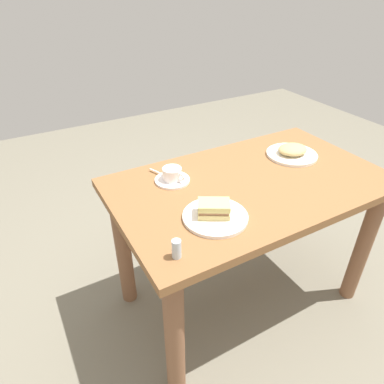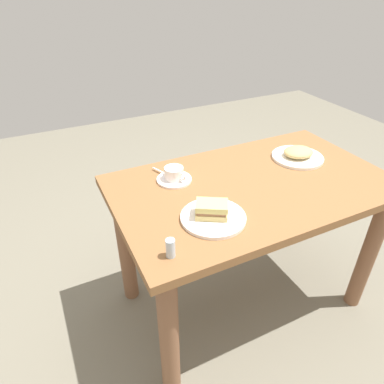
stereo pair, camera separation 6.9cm
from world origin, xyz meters
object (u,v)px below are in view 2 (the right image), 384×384
at_px(sandwich_front, 212,209).
at_px(coffee_saucer, 174,179).
at_px(spoon, 162,172).
at_px(dining_table, 250,209).
at_px(side_plate, 297,157).
at_px(salt_shaker, 170,248).
at_px(sandwich_plate, 213,217).
at_px(coffee_cup, 174,173).

distance_m(sandwich_front, coffee_saucer, 0.33).
bearing_deg(spoon, dining_table, -36.17).
bearing_deg(side_plate, sandwich_front, -158.40).
xyz_separation_m(coffee_saucer, spoon, (-0.03, 0.07, 0.01)).
bearing_deg(salt_shaker, sandwich_plate, 27.34).
distance_m(coffee_saucer, spoon, 0.08).
bearing_deg(sandwich_front, salt_shaker, -151.13).
height_order(dining_table, coffee_saucer, coffee_saucer).
distance_m(dining_table, salt_shaker, 0.61).
xyz_separation_m(sandwich_plate, spoon, (-0.05, 0.40, 0.01)).
bearing_deg(sandwich_plate, coffee_saucer, 93.50).
height_order(sandwich_plate, side_plate, same).
bearing_deg(spoon, side_plate, -12.28).
height_order(spoon, salt_shaker, salt_shaker).
bearing_deg(coffee_saucer, spoon, 110.85).
relative_size(sandwich_plate, coffee_saucer, 1.59).
bearing_deg(dining_table, side_plate, 16.74).
bearing_deg(sandwich_front, spoon, 96.22).
bearing_deg(coffee_saucer, side_plate, -6.50).
height_order(sandwich_front, coffee_cup, sandwich_front).
xyz_separation_m(dining_table, spoon, (-0.34, 0.25, 0.16)).
xyz_separation_m(sandwich_front, spoon, (-0.04, 0.40, -0.03)).
bearing_deg(coffee_saucer, salt_shaker, -114.72).
relative_size(sandwich_front, spoon, 1.50).
distance_m(coffee_saucer, coffee_cup, 0.03).
distance_m(coffee_cup, salt_shaker, 0.49).
bearing_deg(coffee_cup, sandwich_front, -87.37).
relative_size(sandwich_plate, coffee_cup, 2.34).
height_order(dining_table, spoon, spoon).
distance_m(coffee_saucer, side_plate, 0.65).
bearing_deg(coffee_saucer, sandwich_front, -87.28).
relative_size(dining_table, sandwich_plate, 4.97).
xyz_separation_m(sandwich_front, coffee_saucer, (-0.02, 0.32, -0.04)).
distance_m(sandwich_plate, spoon, 0.40).
bearing_deg(coffee_cup, side_plate, -6.39).
distance_m(sandwich_plate, coffee_saucer, 0.33).
distance_m(dining_table, coffee_saucer, 0.39).
relative_size(sandwich_front, side_plate, 0.56).
bearing_deg(salt_shaker, coffee_cup, 65.15).
height_order(coffee_saucer, spoon, spoon).
distance_m(side_plate, salt_shaker, 0.93).
xyz_separation_m(sandwich_plate, sandwich_front, (-0.00, 0.01, 0.04)).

